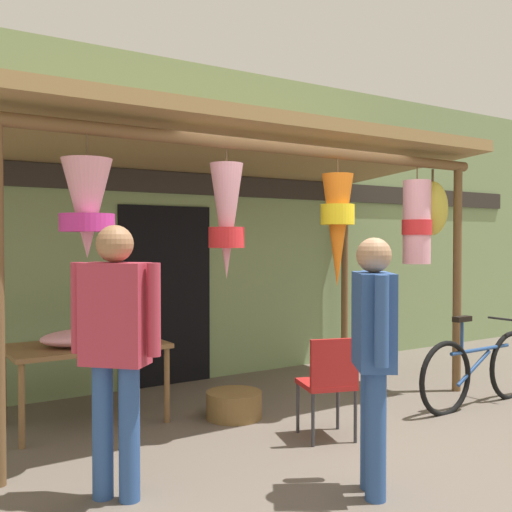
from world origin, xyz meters
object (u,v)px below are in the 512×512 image
object	(u,v)px
display_table	(85,352)
folding_chair	(330,379)
flower_heap_on_table	(85,337)
shopper_by_bananas	(115,337)
wicker_basket_by_table	(234,405)
parked_bicycle	(480,370)
passerby_at_right	(373,344)

from	to	relation	value
display_table	folding_chair	size ratio (longest dim) A/B	1.58
flower_heap_on_table	shopper_by_bananas	size ratio (longest dim) A/B	0.42
wicker_basket_by_table	display_table	bearing A→B (deg)	154.28
wicker_basket_by_table	shopper_by_bananas	bearing A→B (deg)	-144.49
folding_chair	parked_bicycle	size ratio (longest dim) A/B	0.48
display_table	flower_heap_on_table	size ratio (longest dim) A/B	1.83
shopper_by_bananas	passerby_at_right	world-z (taller)	shopper_by_bananas
flower_heap_on_table	folding_chair	bearing A→B (deg)	-43.51
display_table	wicker_basket_by_table	xyz separation A→B (m)	(1.18, -0.57, -0.52)
folding_chair	wicker_basket_by_table	xyz separation A→B (m)	(-0.32, 0.95, -0.38)
wicker_basket_by_table	parked_bicycle	distance (m)	2.44
flower_heap_on_table	folding_chair	size ratio (longest dim) A/B	0.86
flower_heap_on_table	wicker_basket_by_table	xyz separation A→B (m)	(1.20, -0.50, -0.66)
folding_chair	shopper_by_bananas	world-z (taller)	shopper_by_bananas
flower_heap_on_table	shopper_by_bananas	bearing A→B (deg)	-100.87
display_table	shopper_by_bananas	world-z (taller)	shopper_by_bananas
flower_heap_on_table	passerby_at_right	world-z (taller)	passerby_at_right
passerby_at_right	display_table	bearing A→B (deg)	113.41
parked_bicycle	shopper_by_bananas	bearing A→B (deg)	-178.21
folding_chair	wicker_basket_by_table	world-z (taller)	folding_chair
flower_heap_on_table	wicker_basket_by_table	bearing A→B (deg)	-22.58
flower_heap_on_table	parked_bicycle	distance (m)	3.75
wicker_basket_by_table	flower_heap_on_table	bearing A→B (deg)	157.42
wicker_basket_by_table	parked_bicycle	world-z (taller)	parked_bicycle
display_table	wicker_basket_by_table	world-z (taller)	display_table
flower_heap_on_table	folding_chair	world-z (taller)	flower_heap_on_table
flower_heap_on_table	passerby_at_right	xyz separation A→B (m)	(1.09, -2.40, 0.19)
parked_bicycle	shopper_by_bananas	world-z (taller)	shopper_by_bananas
display_table	flower_heap_on_table	xyz separation A→B (m)	(-0.02, -0.07, 0.14)
display_table	folding_chair	distance (m)	2.14
display_table	passerby_at_right	xyz separation A→B (m)	(1.07, -2.46, 0.32)
parked_bicycle	flower_heap_on_table	bearing A→B (deg)	156.95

